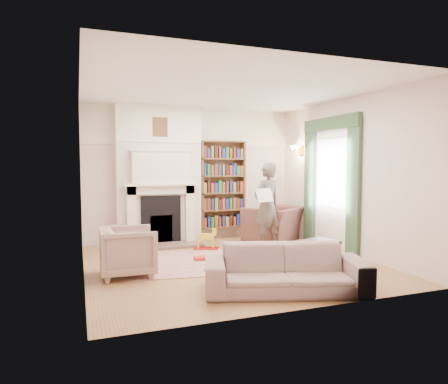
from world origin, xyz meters
name	(u,v)px	position (x,y,z in m)	size (l,w,h in m)	color
floor	(229,263)	(0.00, 0.00, 0.00)	(4.50, 4.50, 0.00)	olive
ceiling	(229,90)	(0.00, 0.00, 2.80)	(4.50, 4.50, 0.00)	white
wall_back	(192,174)	(0.00, 2.25, 1.40)	(4.50, 4.50, 0.00)	silver
wall_front	(303,184)	(0.00, -2.25, 1.40)	(4.50, 4.50, 0.00)	silver
wall_left	(82,179)	(-2.25, 0.00, 1.40)	(4.50, 4.50, 0.00)	silver
wall_right	(345,176)	(2.25, 0.00, 1.40)	(4.50, 4.50, 0.00)	silver
fireplace	(159,175)	(-0.75, 2.05, 1.39)	(1.70, 0.58, 2.80)	silver
bookcase	(222,185)	(0.65, 2.12, 1.18)	(1.00, 0.24, 1.85)	brown
window	(332,173)	(2.23, 0.40, 1.45)	(0.02, 0.90, 1.30)	silver
curtain_left	(354,188)	(2.20, -0.30, 1.20)	(0.07, 0.32, 2.40)	#2E462D
curtain_right	(310,184)	(2.20, 1.10, 1.20)	(0.07, 0.32, 2.40)	#2E462D
pelmet	(330,124)	(2.19, 0.40, 2.38)	(0.09, 1.70, 0.24)	#2E462D
wall_sconce	(293,151)	(2.03, 1.50, 1.90)	(0.20, 0.24, 0.24)	gold
rug	(199,262)	(-0.46, 0.23, 0.01)	(2.33, 1.79, 0.01)	#C0B191
armchair_reading	(273,224)	(1.52, 1.39, 0.36)	(1.12, 0.98, 0.73)	#432724
armchair_left	(128,251)	(-1.64, -0.18, 0.35)	(0.76, 0.78, 0.71)	#B4A695
sofa	(285,269)	(0.13, -1.64, 0.30)	(2.02, 0.79, 0.59)	gray
man_reading	(267,206)	(1.07, 0.79, 0.83)	(0.60, 0.40, 1.65)	#534743
newspaper	(265,195)	(0.92, 0.59, 1.05)	(0.37, 0.02, 0.26)	white
coffee_table	(315,256)	(1.06, -0.89, 0.23)	(0.70, 0.45, 0.45)	#352412
paraffin_heater	(118,240)	(-1.65, 1.20, 0.28)	(0.24, 0.24, 0.55)	#B7BABF
rocking_horse	(206,239)	(-0.05, 1.09, 0.20)	(0.46, 0.18, 0.41)	gold
board_game	(220,270)	(-0.33, -0.48, 0.03)	(0.36, 0.36, 0.03)	#C4C545
game_box_lid	(203,258)	(-0.35, 0.32, 0.04)	(0.29, 0.19, 0.05)	red
comic_annuals	(248,267)	(0.14, -0.43, 0.02)	(1.26, 0.65, 0.02)	red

